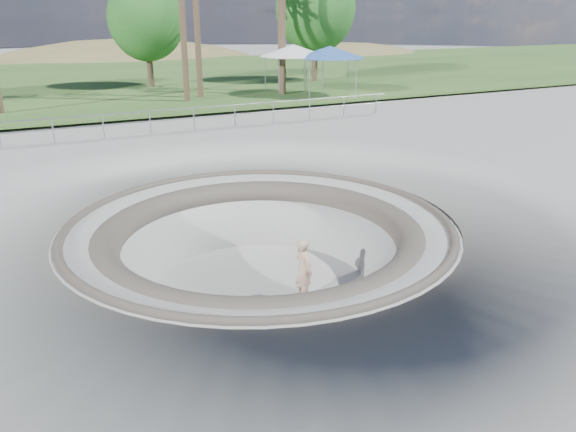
# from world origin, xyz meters

# --- Properties ---
(ground) EXTENTS (180.00, 180.00, 0.00)m
(ground) POSITION_xyz_m (0.00, 0.00, 0.00)
(ground) COLOR #A0A09B
(ground) RESTS_ON ground
(skate_bowl) EXTENTS (14.00, 14.00, 4.10)m
(skate_bowl) POSITION_xyz_m (0.00, 0.00, -1.83)
(skate_bowl) COLOR #A0A09B
(skate_bowl) RESTS_ON ground
(grass_strip) EXTENTS (180.00, 36.00, 0.12)m
(grass_strip) POSITION_xyz_m (0.00, 34.00, 0.22)
(grass_strip) COLOR #2D5622
(grass_strip) RESTS_ON ground
(distant_hills) EXTENTS (103.20, 45.00, 28.60)m
(distant_hills) POSITION_xyz_m (3.78, 57.17, -7.02)
(distant_hills) COLOR brown
(distant_hills) RESTS_ON ground
(safety_railing) EXTENTS (25.00, 0.06, 1.03)m
(safety_railing) POSITION_xyz_m (0.00, 12.00, 0.69)
(safety_railing) COLOR gray
(safety_railing) RESTS_ON ground
(skateboard) EXTENTS (0.74, 0.25, 0.08)m
(skateboard) POSITION_xyz_m (0.69, -1.23, -1.84)
(skateboard) COLOR #985D3D
(skateboard) RESTS_ON ground
(skater) EXTENTS (0.47, 0.66, 1.69)m
(skater) POSITION_xyz_m (0.69, -1.23, -0.98)
(skater) COLOR tan
(skater) RESTS_ON skateboard
(canopy_white) EXTENTS (6.03, 6.03, 3.07)m
(canopy_white) POSITION_xyz_m (11.05, 19.83, 2.97)
(canopy_white) COLOR gray
(canopy_white) RESTS_ON ground
(canopy_blue) EXTENTS (5.57, 5.57, 3.03)m
(canopy_blue) POSITION_xyz_m (12.68, 18.09, 2.93)
(canopy_blue) COLOR gray
(canopy_blue) RESTS_ON ground
(bushy_tree_mid) EXTENTS (5.18, 4.71, 7.48)m
(bushy_tree_mid) POSITION_xyz_m (3.79, 27.71, 4.80)
(bushy_tree_mid) COLOR brown
(bushy_tree_mid) RESTS_ON ground
(bushy_tree_right) EXTENTS (6.01, 5.46, 8.66)m
(bushy_tree_right) POSITION_xyz_m (15.81, 25.66, 5.55)
(bushy_tree_right) COLOR brown
(bushy_tree_right) RESTS_ON ground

